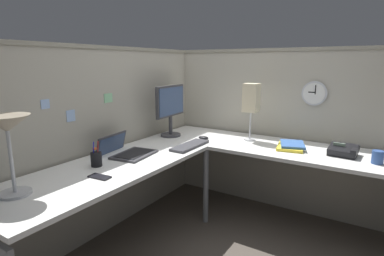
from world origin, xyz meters
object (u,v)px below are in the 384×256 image
at_px(desk_lamp_dome, 7,130).
at_px(cell_phone, 100,177).
at_px(keyboard, 190,146).
at_px(book_stack, 291,146).
at_px(wall_clock, 314,93).
at_px(coffee_mug, 378,157).
at_px(desk_lamp_paper, 251,100).
at_px(office_phone, 344,151).
at_px(pen_cup, 96,159).
at_px(laptop, 124,151).
at_px(computer_mouse, 203,138).
at_px(monitor, 170,107).

height_order(desk_lamp_dome, cell_phone, desk_lamp_dome).
relative_size(keyboard, book_stack, 1.32).
bearing_deg(wall_clock, coffee_mug, -128.38).
bearing_deg(desk_lamp_paper, office_phone, -95.05).
relative_size(pen_cup, wall_clock, 0.82).
bearing_deg(laptop, keyboard, -35.75).
distance_m(keyboard, wall_clock, 1.22).
bearing_deg(cell_phone, computer_mouse, -7.86).
distance_m(desk_lamp_dome, wall_clock, 2.40).
relative_size(laptop, desk_lamp_paper, 0.80).
relative_size(keyboard, computer_mouse, 4.13).
distance_m(pen_cup, desk_lamp_paper, 1.46).
bearing_deg(monitor, pen_cup, -174.81).
distance_m(computer_mouse, cell_phone, 1.21).
xyz_separation_m(keyboard, desk_lamp_paper, (0.50, -0.35, 0.37)).
height_order(computer_mouse, book_stack, book_stack).
distance_m(laptop, computer_mouse, 0.81).
distance_m(keyboard, desk_lamp_paper, 0.71).
distance_m(office_phone, book_stack, 0.41).
relative_size(computer_mouse, coffee_mug, 1.08).
bearing_deg(desk_lamp_dome, pen_cup, -0.61).
distance_m(desk_lamp_paper, wall_clock, 0.57).
distance_m(monitor, pen_cup, 1.05).
distance_m(computer_mouse, pen_cup, 1.10).
relative_size(keyboard, desk_lamp_paper, 0.81).
xyz_separation_m(laptop, wall_clock, (1.23, -1.18, 0.42)).
relative_size(office_phone, desk_lamp_paper, 0.41).
xyz_separation_m(laptop, coffee_mug, (0.79, -1.72, 0.02)).
xyz_separation_m(keyboard, cell_phone, (-0.92, 0.10, -0.01)).
bearing_deg(book_stack, coffee_mug, -97.78).
xyz_separation_m(keyboard, pen_cup, (-0.78, 0.29, 0.04)).
height_order(cell_phone, coffee_mug, coffee_mug).
height_order(office_phone, wall_clock, wall_clock).
distance_m(desk_lamp_dome, coffee_mug, 2.40).
bearing_deg(office_phone, book_stack, 90.69).
bearing_deg(cell_phone, book_stack, -37.17).
relative_size(keyboard, wall_clock, 1.95).
height_order(laptop, pen_cup, pen_cup).
bearing_deg(cell_phone, pen_cup, 48.64).
bearing_deg(desk_lamp_paper, book_stack, -100.68).
bearing_deg(wall_clock, pen_cup, 143.81).
bearing_deg(laptop, book_stack, -50.99).
height_order(office_phone, coffee_mug, office_phone).
bearing_deg(wall_clock, desk_lamp_dome, 151.70).
height_order(laptop, keyboard, laptop).
xyz_separation_m(monitor, wall_clock, (0.53, -1.22, 0.15)).
bearing_deg(office_phone, desk_lamp_paper, 84.95).
relative_size(cell_phone, wall_clock, 0.65).
bearing_deg(cell_phone, laptop, 22.39).
relative_size(desk_lamp_paper, wall_clock, 2.41).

